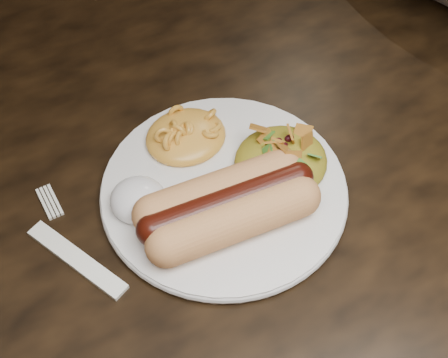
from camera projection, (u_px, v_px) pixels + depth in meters
table at (198, 202)px, 0.65m from camera, size 1.60×0.90×0.75m
plate at (224, 190)px, 0.54m from camera, size 0.28×0.28×0.01m
hotdog at (227, 205)px, 0.50m from camera, size 0.13×0.08×0.03m
mac_and_cheese at (185, 129)px, 0.56m from camera, size 0.08×0.07×0.03m
sour_cream at (137, 195)px, 0.51m from camera, size 0.05×0.05×0.03m
taco_salad at (282, 156)px, 0.54m from camera, size 0.08×0.08×0.04m
fork at (77, 259)px, 0.50m from camera, size 0.07×0.13×0.00m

